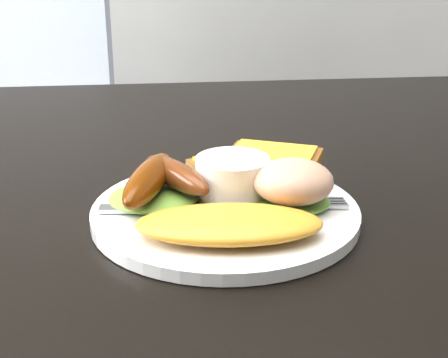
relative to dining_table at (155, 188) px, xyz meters
name	(u,v)px	position (x,y,z in m)	size (l,w,h in m)	color
dining_table	(155,188)	(0.00, 0.00, 0.00)	(1.20, 0.80, 0.04)	black
dining_chair	(37,133)	(-0.34, 1.15, -0.28)	(0.44, 0.44, 0.05)	tan
person	(88,19)	(-0.14, 0.82, 0.07)	(0.58, 0.38, 1.60)	#16508D
plate	(225,212)	(0.06, -0.13, 0.03)	(0.22, 0.22, 0.01)	white
lettuce_left	(155,196)	(0.00, -0.11, 0.04)	(0.08, 0.07, 0.01)	#498725
lettuce_right	(291,202)	(0.11, -0.13, 0.04)	(0.07, 0.06, 0.01)	#528B27
omelette	(229,224)	(0.06, -0.18, 0.04)	(0.14, 0.07, 0.02)	gold
sausage_a	(149,179)	(0.00, -0.11, 0.05)	(0.03, 0.11, 0.03)	#6D3305
sausage_b	(176,175)	(0.02, -0.10, 0.05)	(0.02, 0.10, 0.02)	maroon
ramekin	(232,178)	(0.07, -0.11, 0.05)	(0.06, 0.06, 0.04)	white
toast_a	(244,172)	(0.08, -0.07, 0.04)	(0.08, 0.08, 0.01)	brown
toast_b	(270,165)	(0.10, -0.09, 0.05)	(0.08, 0.08, 0.01)	brown
potato_salad	(293,181)	(0.11, -0.14, 0.06)	(0.07, 0.06, 0.04)	beige
fork	(192,209)	(0.03, -0.13, 0.03)	(0.15, 0.01, 0.00)	#ADAFB7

